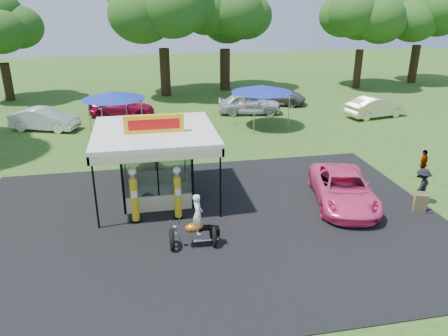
{
  "coord_description": "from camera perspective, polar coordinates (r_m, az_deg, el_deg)",
  "views": [
    {
      "loc": [
        -2.5,
        -14.07,
        8.97
      ],
      "look_at": [
        1.01,
        4.0,
        1.67
      ],
      "focal_mm": 35.0,
      "sensor_mm": 36.0,
      "label": 1
    }
  ],
  "objects": [
    {
      "name": "spare_tires",
      "position": [
        20.15,
        -9.8,
        -4.12
      ],
      "size": [
        0.83,
        0.69,
        0.67
      ],
      "rotation": [
        0.0,
        0.0,
        0.41
      ],
      "color": "black",
      "rests_on": "ground"
    },
    {
      "name": "tent_west",
      "position": [
        30.76,
        -14.25,
        9.15
      ],
      "size": [
        4.23,
        4.23,
        2.95
      ],
      "rotation": [
        0.0,
        0.0,
        0.4
      ],
      "color": "gray",
      "rests_on": "ground"
    },
    {
      "name": "tent_east",
      "position": [
        31.63,
        4.96,
        10.25
      ],
      "size": [
        4.39,
        4.39,
        3.07
      ],
      "rotation": [
        0.0,
        0.0,
        0.27
      ],
      "color": "gray",
      "rests_on": "ground"
    },
    {
      "name": "spectator_east_b",
      "position": [
        25.14,
        24.6,
        0.53
      ],
      "size": [
        0.95,
        0.8,
        1.53
      ],
      "primitive_type": "imported",
      "rotation": [
        0.0,
        0.0,
        3.72
      ],
      "color": "gray",
      "rests_on": "ground"
    },
    {
      "name": "ground",
      "position": [
        16.87,
        -0.78,
        -10.5
      ],
      "size": [
        120.0,
        120.0,
        0.0
      ],
      "primitive_type": "plane",
      "color": "#2B4A17",
      "rests_on": "ground"
    },
    {
      "name": "bg_car_b",
      "position": [
        35.81,
        -13.22,
        7.76
      ],
      "size": [
        5.36,
        2.84,
        1.48
      ],
      "primitive_type": "imported",
      "rotation": [
        0.0,
        0.0,
        1.42
      ],
      "color": "#9E0C34",
      "rests_on": "ground"
    },
    {
      "name": "bg_car_a",
      "position": [
        33.68,
        -22.4,
        5.91
      ],
      "size": [
        5.04,
        3.17,
        1.57
      ],
      "primitive_type": "imported",
      "rotation": [
        0.0,
        0.0,
        1.23
      ],
      "color": "silver",
      "rests_on": "ground"
    },
    {
      "name": "asphalt_apron",
      "position": [
        18.56,
        -1.89,
        -7.22
      ],
      "size": [
        20.0,
        14.0,
        0.04
      ],
      "primitive_type": "cube",
      "color": "black",
      "rests_on": "ground"
    },
    {
      "name": "bg_car_e",
      "position": [
        36.64,
        19.22,
        7.54
      ],
      "size": [
        5.11,
        2.63,
        1.6
      ],
      "primitive_type": "imported",
      "rotation": [
        0.0,
        0.0,
        1.77
      ],
      "color": "beige",
      "rests_on": "ground"
    },
    {
      "name": "oak_far_d",
      "position": [
        44.47,
        0.13,
        19.27
      ],
      "size": [
        9.41,
        9.41,
        11.21
      ],
      "color": "black",
      "rests_on": "ground"
    },
    {
      "name": "oak_far_f",
      "position": [
        52.72,
        24.39,
        17.67
      ],
      "size": [
        9.03,
        9.03,
        10.88
      ],
      "color": "black",
      "rests_on": "ground"
    },
    {
      "name": "gas_pump_right",
      "position": [
        18.57,
        -6.07,
        -3.41
      ],
      "size": [
        0.45,
        0.45,
        2.4
      ],
      "color": "black",
      "rests_on": "ground"
    },
    {
      "name": "oak_far_c",
      "position": [
        42.0,
        -8.11,
        19.98
      ],
      "size": [
        10.58,
        10.58,
        12.47
      ],
      "color": "black",
      "rests_on": "ground"
    },
    {
      "name": "motorcycle",
      "position": [
        16.62,
        -3.65,
        -7.55
      ],
      "size": [
        1.91,
        0.93,
        2.26
      ],
      "rotation": [
        0.0,
        0.0,
        -0.02
      ],
      "color": "black",
      "rests_on": "ground"
    },
    {
      "name": "bg_car_d",
      "position": [
        39.21,
        6.84,
        9.32
      ],
      "size": [
        5.68,
        4.37,
        1.43
      ],
      "primitive_type": "imported",
      "rotation": [
        0.0,
        0.0,
        1.13
      ],
      "color": "#4C4C4E",
      "rests_on": "ground"
    },
    {
      "name": "a_frame_sign",
      "position": [
        21.02,
        24.26,
        -4.22
      ],
      "size": [
        0.59,
        0.67,
        0.97
      ],
      "rotation": [
        0.0,
        0.0,
        -0.4
      ],
      "color": "#593819",
      "rests_on": "ground"
    },
    {
      "name": "gas_station_kiosk",
      "position": [
        20.38,
        -8.86,
        0.7
      ],
      "size": [
        5.4,
        5.4,
        4.18
      ],
      "color": "white",
      "rests_on": "ground"
    },
    {
      "name": "kiosk_car",
      "position": [
        22.91,
        -8.94,
        -0.41
      ],
      "size": [
        2.82,
        1.13,
        0.96
      ],
      "primitive_type": "imported",
      "rotation": [
        0.0,
        0.0,
        1.57
      ],
      "color": "gold",
      "rests_on": "ground"
    },
    {
      "name": "spectator_east_a",
      "position": [
        21.89,
        24.41,
        -2.18
      ],
      "size": [
        1.28,
        1.13,
        1.71
      ],
      "primitive_type": "imported",
      "rotation": [
        0.0,
        0.0,
        3.7
      ],
      "color": "black",
      "rests_on": "ground"
    },
    {
      "name": "gas_pump_left",
      "position": [
        18.53,
        -11.63,
        -3.68
      ],
      "size": [
        0.46,
        0.46,
        2.48
      ],
      "color": "black",
      "rests_on": "ground"
    },
    {
      "name": "pink_sedan",
      "position": [
        20.68,
        15.32,
        -2.62
      ],
      "size": [
        3.64,
        5.82,
        1.5
      ],
      "primitive_type": "imported",
      "rotation": [
        0.0,
        0.0,
        -0.23
      ],
      "color": "#FF4587",
      "rests_on": "ground"
    },
    {
      "name": "oak_far_e",
      "position": [
        47.58,
        17.74,
        18.08
      ],
      "size": [
        8.98,
        8.98,
        10.69
      ],
      "color": "black",
      "rests_on": "ground"
    },
    {
      "name": "bg_car_c",
      "position": [
        35.65,
        3.31,
        8.44
      ],
      "size": [
        5.31,
        2.81,
        1.72
      ],
      "primitive_type": "imported",
      "rotation": [
        0.0,
        0.0,
        1.41
      ],
      "color": "silver",
      "rests_on": "ground"
    }
  ]
}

